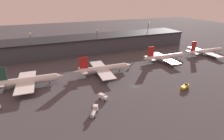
{
  "coord_description": "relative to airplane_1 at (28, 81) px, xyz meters",
  "views": [
    {
      "loc": [
        -47.13,
        -79.86,
        48.85
      ],
      "look_at": [
        -8.86,
        14.85,
        6.0
      ],
      "focal_mm": 28.0,
      "sensor_mm": 36.0,
      "label": 1
    }
  ],
  "objects": [
    {
      "name": "ground",
      "position": [
        58.3,
        -22.57,
        -3.93
      ],
      "size": [
        600.0,
        600.0,
        0.0
      ],
      "primitive_type": "plane",
      "color": "#423F44"
    },
    {
      "name": "terminal_building",
      "position": [
        58.3,
        59.68,
        3.19
      ],
      "size": [
        188.45,
        30.02,
        14.16
      ],
      "color": "#3D424C",
      "rests_on": "ground"
    },
    {
      "name": "airplane_1",
      "position": [
        0.0,
        0.0,
        0.0
      ],
      "size": [
        40.61,
        30.72,
        14.11
      ],
      "rotation": [
        0.0,
        0.0,
        -0.04
      ],
      "color": "white",
      "rests_on": "ground"
    },
    {
      "name": "airplane_2",
      "position": [
        46.82,
        1.7,
        -0.32
      ],
      "size": [
        40.92,
        34.19,
        13.55
      ],
      "rotation": [
        0.0,
        0.0,
        -0.04
      ],
      "color": "silver",
      "rests_on": "ground"
    },
    {
      "name": "airplane_3",
      "position": [
        101.91,
        7.24,
        -0.49
      ],
      "size": [
        41.16,
        33.7,
        13.47
      ],
      "rotation": [
        0.0,
        0.0,
        -0.04
      ],
      "color": "silver",
      "rests_on": "ground"
    },
    {
      "name": "airplane_4",
      "position": [
        147.82,
        8.05,
        -0.87
      ],
      "size": [
        43.13,
        35.53,
        13.31
      ],
      "rotation": [
        0.0,
        0.0,
        -0.04
      ],
      "color": "silver",
      "rests_on": "ground"
    },
    {
      "name": "service_vehicle_0",
      "position": [
        83.11,
        -36.01,
        -2.53
      ],
      "size": [
        7.09,
        4.68,
        2.94
      ],
      "rotation": [
        0.0,
        0.0,
        0.39
      ],
      "color": "gold",
      "rests_on": "ground"
    },
    {
      "name": "service_vehicle_1",
      "position": [
        28.1,
        -39.36,
        -2.25
      ],
      "size": [
        5.41,
        7.2,
        3.19
      ],
      "rotation": [
        0.0,
        0.0,
        1.03
      ],
      "color": "white",
      "rests_on": "ground"
    },
    {
      "name": "service_vehicle_4",
      "position": [
        35.7,
        -29.02,
        -2.3
      ],
      "size": [
        4.28,
        5.31,
        2.91
      ],
      "rotation": [
        0.0,
        0.0,
        -1.03
      ],
      "color": "white",
      "rests_on": "ground"
    },
    {
      "name": "lamp_post_0",
      "position": [
        2.72,
        53.22,
        10.48
      ],
      "size": [
        1.8,
        1.8,
        22.32
      ],
      "color": "slate",
      "rests_on": "ground"
    },
    {
      "name": "lamp_post_1",
      "position": [
        58.9,
        53.22,
        9.82
      ],
      "size": [
        1.8,
        1.8,
        21.14
      ],
      "color": "slate",
      "rests_on": "ground"
    },
    {
      "name": "lamp_post_2",
      "position": [
        114.31,
        53.22,
        12.05
      ],
      "size": [
        1.8,
        1.8,
        25.14
      ],
      "color": "slate",
      "rests_on": "ground"
    }
  ]
}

